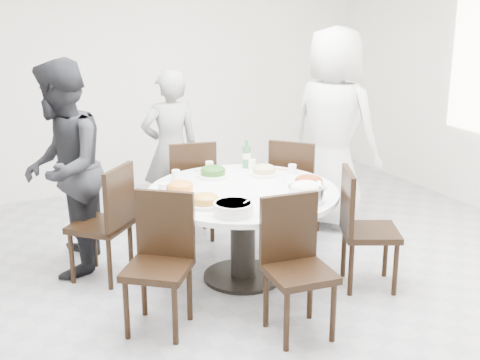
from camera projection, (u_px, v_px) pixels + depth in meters
name	position (u px, v px, depth m)	size (l,w,h in m)	color
floor	(255.00, 287.00, 5.27)	(6.00, 6.00, 0.01)	#A3A2A7
wall_back	(126.00, 66.00, 7.41)	(6.00, 0.01, 2.80)	white
dining_table	(243.00, 235.00, 5.33)	(1.50, 1.50, 0.75)	white
chair_ne	(296.00, 187.00, 6.20)	(0.42, 0.42, 0.95)	black
chair_n	(190.00, 188.00, 6.16)	(0.42, 0.42, 0.95)	black
chair_nw	(100.00, 223.00, 5.31)	(0.42, 0.42, 0.95)	black
chair_sw	(157.00, 266.00, 4.52)	(0.42, 0.42, 0.95)	black
chair_s	(300.00, 270.00, 4.45)	(0.42, 0.42, 0.95)	black
chair_se	(371.00, 229.00, 5.17)	(0.42, 0.42, 0.95)	black
diner_right	(333.00, 129.00, 6.35)	(0.94, 0.61, 1.92)	silver
diner_middle	(171.00, 150.00, 6.34)	(0.56, 0.37, 1.54)	black
diner_left	(63.00, 169.00, 5.34)	(0.85, 0.66, 1.75)	black
dish_greens	(213.00, 173.00, 5.55)	(0.26, 0.26, 0.07)	white
dish_pale	(264.00, 172.00, 5.60)	(0.24, 0.24, 0.07)	white
dish_orange	(180.00, 189.00, 5.14)	(0.25, 0.25, 0.07)	white
dish_redbrown	(309.00, 183.00, 5.27)	(0.28, 0.28, 0.07)	white
dish_tofu	(205.00, 202.00, 4.85)	(0.26, 0.26, 0.07)	white
rice_bowl	(306.00, 194.00, 4.94)	(0.27, 0.27, 0.11)	silver
soup_bowl	(233.00, 208.00, 4.68)	(0.28, 0.28, 0.09)	white
beverage_bottle	(247.00, 154.00, 5.79)	(0.07, 0.07, 0.25)	#2A6B35
tea_cups	(212.00, 167.00, 5.71)	(0.07, 0.07, 0.08)	white
chopsticks	(208.00, 169.00, 5.78)	(0.24, 0.04, 0.01)	tan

